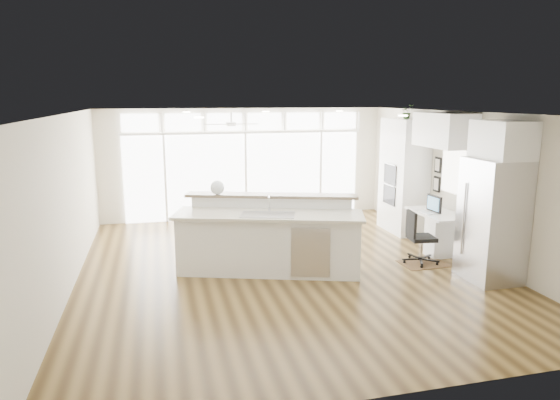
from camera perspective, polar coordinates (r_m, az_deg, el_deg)
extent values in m
cube|color=#432F14|center=(8.90, 0.64, -7.79)|extent=(7.00, 8.00, 0.02)
cube|color=white|center=(8.40, 0.68, 9.93)|extent=(7.00, 8.00, 0.02)
cube|color=beige|center=(12.41, -4.02, 4.19)|extent=(7.00, 0.04, 2.70)
cube|color=beige|center=(4.90, 12.65, -7.69)|extent=(7.00, 0.04, 2.70)
cube|color=beige|center=(8.39, -23.15, -0.31)|extent=(0.04, 8.00, 2.70)
cube|color=beige|center=(10.00, 20.45, 1.69)|extent=(0.04, 8.00, 2.70)
cube|color=white|center=(12.39, -3.96, 2.78)|extent=(5.80, 0.06, 2.08)
cube|color=white|center=(12.26, -4.04, 8.94)|extent=(5.90, 0.06, 0.40)
cube|color=white|center=(10.20, 19.40, 3.08)|extent=(0.04, 0.85, 0.85)
cube|color=white|center=(11.05, -5.60, 9.14)|extent=(1.16, 1.16, 0.32)
cube|color=white|center=(8.59, 0.33, 9.83)|extent=(3.40, 3.00, 0.02)
cube|color=white|center=(11.37, 13.95, 2.69)|extent=(0.64, 1.20, 2.50)
cube|color=white|center=(10.25, 17.42, -3.43)|extent=(0.72, 1.30, 0.76)
cube|color=white|center=(9.96, 18.30, 7.60)|extent=(0.64, 1.30, 0.64)
cube|color=silver|center=(8.77, 23.11, -2.16)|extent=(0.76, 0.90, 2.00)
cube|color=white|center=(8.62, 24.12, 6.30)|extent=(0.64, 0.90, 0.60)
cube|color=black|center=(10.74, 17.55, 2.79)|extent=(0.06, 0.22, 0.80)
cube|color=white|center=(8.52, -1.29, -4.15)|extent=(3.40, 2.14, 1.27)
cube|color=#362111|center=(9.44, 16.07, -7.00)|extent=(0.83, 0.61, 0.01)
cube|color=black|center=(9.36, 15.89, -4.14)|extent=(0.55, 0.52, 0.96)
sphere|color=white|center=(8.88, -7.18, 1.43)|extent=(0.32, 0.32, 0.25)
cube|color=black|center=(10.08, 17.22, -0.39)|extent=(0.10, 0.44, 0.36)
cube|color=white|center=(10.03, 16.33, -1.40)|extent=(0.15, 0.34, 0.02)
imported|color=#325323|center=(11.25, 14.30, 9.58)|extent=(0.31, 0.34, 0.24)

